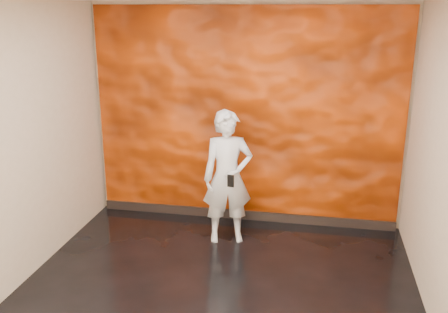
{
  "coord_description": "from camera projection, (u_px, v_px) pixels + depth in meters",
  "views": [
    {
      "loc": [
        0.91,
        -4.17,
        2.75
      ],
      "look_at": [
        -0.08,
        0.95,
        1.16
      ],
      "focal_mm": 40.0,
      "sensor_mm": 36.0,
      "label": 1
    }
  ],
  "objects": [
    {
      "name": "room",
      "position": [
        213.0,
        162.0,
        4.47
      ],
      "size": [
        4.02,
        4.02,
        2.81
      ],
      "color": "black",
      "rests_on": "ground"
    },
    {
      "name": "baseboard",
      "position": [
        244.0,
        215.0,
        6.67
      ],
      "size": [
        3.9,
        0.04,
        0.12
      ],
      "primitive_type": "cube",
      "color": "black",
      "rests_on": "ground"
    },
    {
      "name": "phone",
      "position": [
        231.0,
        181.0,
        5.63
      ],
      "size": [
        0.08,
        0.03,
        0.14
      ],
      "primitive_type": "cube",
      "rotation": [
        0.0,
        0.0,
        -0.19
      ],
      "color": "black",
      "rests_on": "man"
    },
    {
      "name": "feature_wall",
      "position": [
        245.0,
        118.0,
        6.32
      ],
      "size": [
        3.9,
        0.06,
        2.75
      ],
      "primitive_type": "cube",
      "color": "#DA4203",
      "rests_on": "ground"
    },
    {
      "name": "man",
      "position": [
        228.0,
        177.0,
        5.87
      ],
      "size": [
        0.67,
        0.53,
        1.6
      ],
      "primitive_type": "imported",
      "rotation": [
        0.0,
        0.0,
        0.29
      ],
      "color": "#A6ACB6",
      "rests_on": "ground"
    }
  ]
}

